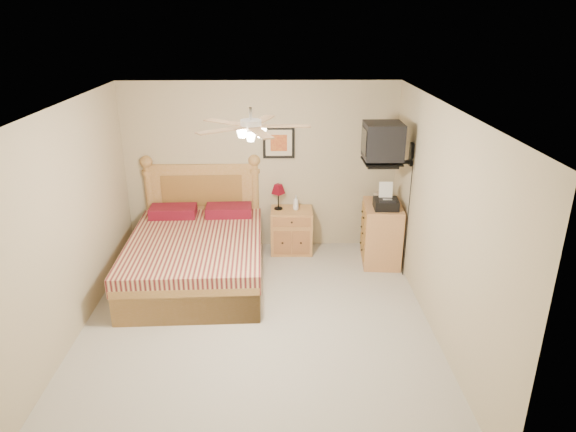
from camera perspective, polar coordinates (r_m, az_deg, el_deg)
name	(u,v)px	position (r m, az deg, el deg)	size (l,w,h in m)	color
floor	(257,325)	(6.09, -3.45, -11.98)	(4.50, 4.50, 0.00)	#A6A196
ceiling	(252,108)	(5.15, -4.07, 11.90)	(4.00, 4.50, 0.04)	white
wall_back	(261,167)	(7.62, -3.06, 5.46)	(4.00, 0.04, 2.50)	tan
wall_front	(241,356)	(3.53, -5.24, -15.22)	(4.00, 0.04, 2.50)	tan
wall_left	(66,227)	(5.93, -23.41, -1.12)	(0.04, 4.50, 2.50)	tan
wall_right	(440,224)	(5.76, 16.56, -0.85)	(0.04, 4.50, 2.50)	tan
bed	(194,230)	(6.82, -10.37, -1.57)	(1.70, 2.23, 1.45)	#A87832
nightstand	(292,230)	(7.70, 0.40, -1.60)	(0.61, 0.46, 0.66)	#AD773F
table_lamp	(278,197)	(7.54, -1.09, 2.16)	(0.21, 0.21, 0.39)	#630715
lotion_bottle	(296,202)	(7.54, 0.88, 1.51)	(0.08, 0.09, 0.22)	white
framed_picture	(279,143)	(7.50, -1.04, 8.15)	(0.46, 0.04, 0.46)	black
dresser	(381,233)	(7.46, 10.34, -1.91)	(0.51, 0.74, 0.87)	#AA7247
fax_machine	(386,197)	(7.11, 10.89, 2.13)	(0.33, 0.35, 0.35)	black
magazine_lower	(378,197)	(7.55, 10.02, 2.07)	(0.22, 0.30, 0.03)	#BCAC98
magazine_upper	(379,195)	(7.56, 10.06, 2.29)	(0.21, 0.28, 0.02)	tan
wall_tv	(394,144)	(6.76, 11.75, 7.86)	(0.56, 0.46, 0.58)	black
ceiling_fan	(251,126)	(4.98, -4.14, 9.93)	(1.14, 1.14, 0.28)	white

